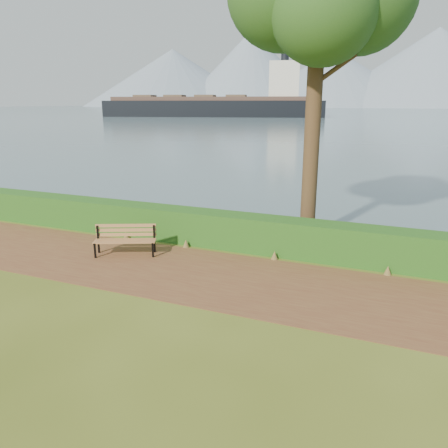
% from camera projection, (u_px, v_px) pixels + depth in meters
% --- Properties ---
extents(ground, '(140.00, 140.00, 0.00)m').
position_uv_depth(ground, '(188.00, 278.00, 10.65)').
color(ground, '#495418').
rests_on(ground, ground).
extents(path, '(40.00, 3.40, 0.01)m').
position_uv_depth(path, '(193.00, 273.00, 10.91)').
color(path, brown).
rests_on(path, ground).
extents(hedge, '(32.00, 0.85, 1.00)m').
position_uv_depth(hedge, '(228.00, 230.00, 12.83)').
color(hedge, '#1D4F16').
rests_on(hedge, ground).
extents(water, '(700.00, 510.00, 0.00)m').
position_uv_depth(water, '(401.00, 110.00, 241.99)').
color(water, '#44606E').
rests_on(water, ground).
extents(mountains, '(585.00, 190.00, 70.00)m').
position_uv_depth(mountains, '(397.00, 73.00, 367.85)').
color(mountains, slate).
rests_on(mountains, ground).
extents(bench, '(1.73, 1.14, 0.85)m').
position_uv_depth(bench, '(125.00, 238.00, 12.16)').
color(bench, black).
rests_on(bench, ground).
extents(cargo_ship, '(63.63, 25.18, 19.17)m').
position_uv_depth(cargo_ship, '(220.00, 107.00, 125.63)').
color(cargo_ship, black).
rests_on(cargo_ship, ground).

